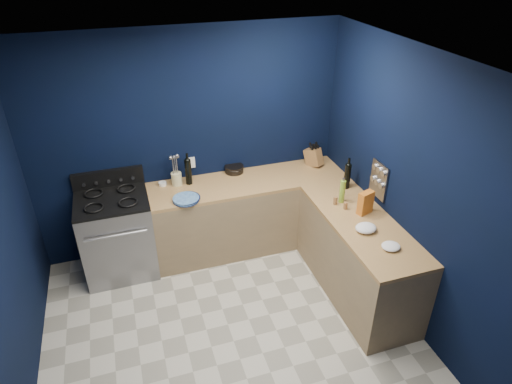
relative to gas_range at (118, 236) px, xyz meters
name	(u,v)px	position (x,y,z in m)	size (l,w,h in m)	color
floor	(234,342)	(0.93, -1.42, -0.47)	(3.50, 3.50, 0.02)	beige
ceiling	(224,69)	(0.93, -1.42, 2.15)	(3.50, 3.50, 0.02)	silver
wall_back	(189,144)	(0.93, 0.34, 0.84)	(3.50, 0.02, 2.60)	black
wall_right	(415,196)	(2.69, -1.42, 0.84)	(0.02, 3.50, 2.60)	black
cab_back	(249,214)	(1.53, 0.02, -0.03)	(2.30, 0.63, 0.86)	#89704D
top_back	(249,182)	(1.53, 0.02, 0.42)	(2.30, 0.63, 0.04)	brown
cab_right	(357,258)	(2.37, -1.13, -0.03)	(0.63, 1.67, 0.86)	#89704D
top_right	(362,223)	(2.37, -1.13, 0.42)	(0.63, 1.67, 0.04)	brown
gas_range	(118,236)	(0.00, 0.00, 0.00)	(0.76, 0.66, 0.92)	gray
oven_door	(120,254)	(0.00, -0.32, -0.01)	(0.59, 0.02, 0.42)	black
cooktop	(111,200)	(0.00, 0.00, 0.48)	(0.76, 0.66, 0.03)	black
backguard	(108,178)	(0.00, 0.30, 0.58)	(0.76, 0.06, 0.20)	black
spice_panel	(379,180)	(2.67, -0.87, 0.72)	(0.02, 0.28, 0.38)	gray
wall_outlet	(191,163)	(0.93, 0.32, 0.62)	(0.09, 0.02, 0.13)	white
plate_stack	(186,199)	(0.76, -0.20, 0.46)	(0.28, 0.28, 0.04)	#304F91
ramekin	(163,184)	(0.57, 0.22, 0.46)	(0.09, 0.09, 0.03)	white
utensil_crock	(177,179)	(0.73, 0.18, 0.51)	(0.12, 0.12, 0.15)	beige
wine_bottle_back	(188,172)	(0.87, 0.16, 0.59)	(0.07, 0.07, 0.30)	black
lemon_basket	(234,169)	(1.43, 0.27, 0.48)	(0.22, 0.22, 0.08)	black
knife_block	(313,157)	(2.40, 0.15, 0.55)	(0.12, 0.19, 0.21)	brown
wine_bottle_right	(347,176)	(2.53, -0.48, 0.58)	(0.07, 0.07, 0.29)	black
oil_bottle	(342,191)	(2.33, -0.74, 0.57)	(0.06, 0.06, 0.26)	#7DA92F
spice_jar_near	(335,201)	(2.25, -0.76, 0.49)	(0.04, 0.04, 0.09)	olive
spice_jar_far	(345,206)	(2.31, -0.87, 0.48)	(0.04, 0.04, 0.08)	olive
crouton_bag	(365,203)	(2.46, -1.00, 0.56)	(0.17, 0.08, 0.24)	#B82C0B
towel_front	(366,228)	(2.31, -1.29, 0.48)	(0.21, 0.18, 0.07)	white
towel_end	(391,246)	(2.38, -1.60, 0.47)	(0.17, 0.16, 0.05)	white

